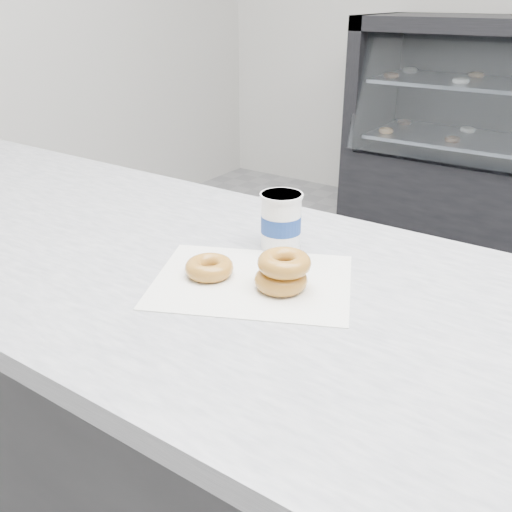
{
  "coord_description": "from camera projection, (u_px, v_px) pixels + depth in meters",
  "views": [
    {
      "loc": [
        0.3,
        -1.33,
        1.36
      ],
      "look_at": [
        -0.21,
        -0.59,
        0.94
      ],
      "focal_mm": 40.0,
      "sensor_mm": 36.0,
      "label": 1
    }
  ],
  "objects": [
    {
      "name": "donut_stack",
      "position": [
        283.0,
        271.0,
        0.96
      ],
      "size": [
        0.12,
        0.12,
        0.06
      ],
      "color": "#B58731",
      "rests_on": "wax_paper"
    },
    {
      "name": "coffee_cup",
      "position": [
        281.0,
        220.0,
        1.11
      ],
      "size": [
        0.09,
        0.09,
        0.11
      ],
      "rotation": [
        0.0,
        0.0,
        -0.19
      ],
      "color": "white",
      "rests_on": "counter"
    },
    {
      "name": "donut_single",
      "position": [
        209.0,
        267.0,
        1.01
      ],
      "size": [
        0.1,
        0.1,
        0.03
      ],
      "primitive_type": "torus",
      "rotation": [
        0.0,
        0.0,
        0.14
      ],
      "color": "#B58731",
      "rests_on": "wax_paper"
    },
    {
      "name": "wax_paper",
      "position": [
        252.0,
        281.0,
        1.0
      ],
      "size": [
        0.42,
        0.38,
        0.0
      ],
      "primitive_type": "cube",
      "rotation": [
        0.0,
        0.0,
        0.44
      ],
      "color": "silver",
      "rests_on": "counter"
    },
    {
      "name": "ground",
      "position": [
        423.0,
        489.0,
        1.72
      ],
      "size": [
        5.0,
        5.0,
        0.0
      ],
      "primitive_type": "plane",
      "color": "gray",
      "rests_on": "ground"
    }
  ]
}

